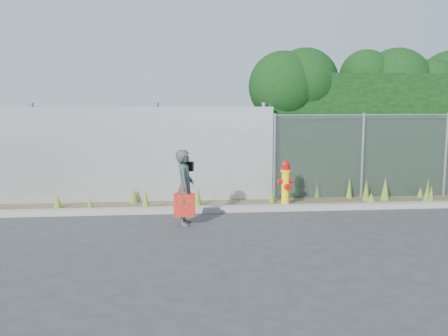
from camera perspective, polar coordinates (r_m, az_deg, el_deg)
name	(u,v)px	position (r m, az deg, el deg)	size (l,w,h in m)	color
ground	(248,234)	(8.96, 2.77, -7.58)	(80.00, 80.00, 0.00)	#333335
curb	(236,209)	(10.68, 1.41, -4.68)	(16.00, 0.22, 0.12)	gray
weed_strip	(281,198)	(11.48, 6.54, -3.48)	(16.00, 1.31, 0.54)	#4D432C
corrugated_fence	(89,155)	(11.80, -15.15, 1.40)	(8.50, 0.21, 2.30)	silver
chainlink_fence	(404,155)	(12.85, 19.93, 1.40)	(6.50, 0.07, 2.05)	gray
hedge	(390,111)	(13.72, 18.44, 6.19)	(7.66, 2.28, 3.68)	black
fire_hydrant	(285,184)	(11.12, 7.04, -1.84)	(0.35, 0.32, 1.06)	yellow
woman	(185,187)	(9.50, -4.49, -2.22)	(0.53, 0.35, 1.45)	#106A5D
red_tote_bag	(184,205)	(9.42, -4.55, -4.25)	(0.39, 0.14, 0.51)	#A3091D
black_shoulder_bag	(187,166)	(9.70, -4.26, 0.20)	(0.25, 0.10, 0.19)	black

